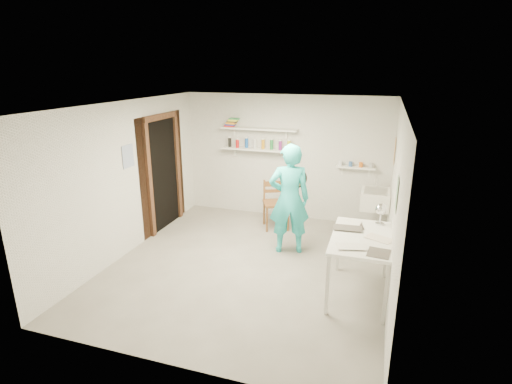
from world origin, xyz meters
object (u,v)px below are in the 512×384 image
(work_table, at_px, (359,266))
(wall_clock, at_px, (297,178))
(belfast_sink, at_px, (375,199))
(desk_lamp, at_px, (381,209))
(wooden_chair, at_px, (276,203))
(man, at_px, (289,199))

(work_table, bearing_deg, wall_clock, 132.69)
(belfast_sink, relative_size, wall_clock, 1.88)
(desk_lamp, bearing_deg, wall_clock, 151.72)
(wall_clock, relative_size, wooden_chair, 0.33)
(wooden_chair, height_order, desk_lamp, desk_lamp)
(belfast_sink, distance_m, desk_lamp, 1.56)
(belfast_sink, bearing_deg, wooden_chair, -175.99)
(man, relative_size, desk_lamp, 11.47)
(wooden_chair, relative_size, work_table, 0.78)
(work_table, bearing_deg, belfast_sink, 86.87)
(belfast_sink, height_order, wooden_chair, wooden_chair)
(belfast_sink, xyz_separation_m, desk_lamp, (0.09, -1.51, 0.35))
(man, distance_m, desk_lamp, 1.48)
(belfast_sink, height_order, man, man)
(belfast_sink, bearing_deg, desk_lamp, -86.42)
(man, relative_size, wall_clock, 5.56)
(man, bearing_deg, belfast_sink, -160.31)
(belfast_sink, relative_size, man, 0.34)
(wooden_chair, bearing_deg, work_table, -74.05)
(belfast_sink, bearing_deg, work_table, -93.13)
(wall_clock, bearing_deg, wooden_chair, 108.61)
(wooden_chair, relative_size, desk_lamp, 6.23)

